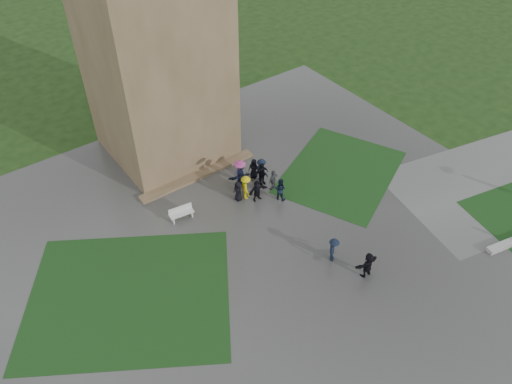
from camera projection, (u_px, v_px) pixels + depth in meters
ground at (293, 271)px, 28.99m from camera, size 120.00×120.00×0.00m
plaza at (272, 250)px, 30.19m from camera, size 34.00×34.00×0.02m
lawn_inset_left at (129, 296)px, 27.62m from camera, size 14.10×13.46×0.01m
lawn_inset_right at (341, 172)px, 35.76m from camera, size 11.12×10.15×0.01m
tower at (152, 34)px, 32.10m from camera, size 8.00×8.00×18.00m
tower_plinth at (198, 175)px, 35.31m from camera, size 9.00×0.80×0.22m
bench at (181, 213)px, 31.91m from camera, size 1.63×0.71×0.92m
visitor_cluster at (252, 179)px, 33.69m from camera, size 3.55×3.97×2.50m
pedestrian_mid at (333, 250)px, 29.08m from camera, size 1.14×1.15×1.65m
pedestrian_near at (368, 265)px, 28.18m from camera, size 1.62×0.66×1.72m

